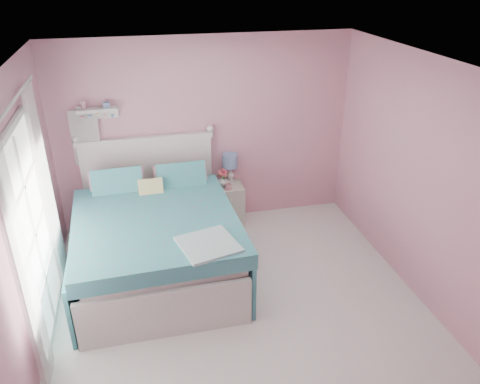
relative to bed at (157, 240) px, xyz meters
name	(u,v)px	position (x,y,z in m)	size (l,w,h in m)	color
floor	(245,319)	(0.81, -1.09, -0.43)	(4.50, 4.50, 0.00)	silver
room_shell	(246,185)	(0.81, -1.09, 1.15)	(4.50, 4.50, 4.50)	pink
bed	(157,240)	(0.00, 0.00, 0.00)	(1.88, 2.34, 1.34)	silver
nightstand	(228,204)	(1.07, 0.93, -0.13)	(0.41, 0.41, 0.59)	beige
table_lamp	(230,163)	(1.12, 1.05, 0.45)	(0.21, 0.21, 0.42)	white
vase	(223,181)	(1.00, 0.94, 0.24)	(0.16, 0.16, 0.16)	silver
teacup	(228,187)	(1.05, 0.83, 0.20)	(0.10, 0.10, 0.08)	pink
roses	(223,173)	(1.00, 0.94, 0.36)	(0.14, 0.11, 0.12)	#DE4C5C
wall_shelf	(97,111)	(-0.55, 1.10, 1.30)	(0.50, 0.15, 0.25)	silver
hanging_dress	(86,137)	(-0.74, 1.09, 0.97)	(0.34, 0.03, 0.72)	white
french_door	(34,236)	(-1.16, -0.69, 0.64)	(0.04, 1.32, 2.16)	silver
curtain_near	(23,272)	(-1.11, -1.44, 0.75)	(0.04, 0.40, 2.32)	white
curtain_far	(47,192)	(-1.11, 0.05, 0.75)	(0.04, 0.40, 2.32)	white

